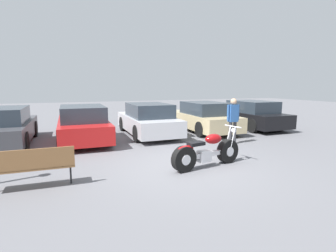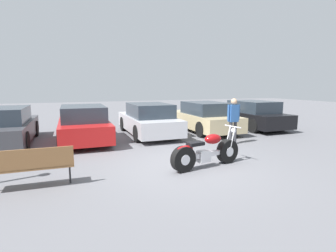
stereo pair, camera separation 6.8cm
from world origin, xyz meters
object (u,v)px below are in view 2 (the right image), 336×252
parked_car_dark_grey (4,127)px  parked_car_black (250,115)px  park_bench (29,164)px  parked_car_red (84,124)px  motorcycle (206,152)px  person_standing (233,117)px  parked_car_silver (148,120)px  parked_car_champagne (204,117)px

parked_car_dark_grey → parked_car_black: bearing=0.8°
park_bench → parked_car_red: bearing=74.4°
motorcycle → park_bench: 4.19m
parked_car_dark_grey → person_standing: 8.38m
parked_car_dark_grey → parked_car_red: bearing=-3.8°
park_bench → person_standing: bearing=18.3°
parked_car_dark_grey → parked_car_red: size_ratio=1.00×
motorcycle → parked_car_silver: (-0.12, 5.02, 0.25)m
motorcycle → parked_car_dark_grey: (-5.60, 4.91, 0.25)m
motorcycle → parked_car_red: bearing=121.2°
motorcycle → parked_car_silver: size_ratio=0.49×
parked_car_black → park_bench: parked_car_black is taller
parked_car_red → motorcycle: bearing=-58.8°
parked_car_red → park_bench: parked_car_red is taller
parked_car_red → park_bench: 4.95m
parked_car_champagne → parked_car_dark_grey: bearing=-179.3°
parked_car_black → parked_car_dark_grey: bearing=-179.2°
parked_car_red → person_standing: 5.79m
motorcycle → person_standing: size_ratio=1.28×
motorcycle → parked_car_black: 7.38m
motorcycle → person_standing: 3.17m
parked_car_dark_grey → parked_car_champagne: same height
motorcycle → parked_car_black: size_ratio=0.49×
parked_car_black → parked_car_red: bearing=-177.7°
motorcycle → parked_car_red: 5.54m
parked_car_red → parked_car_champagne: 5.49m
parked_car_silver → person_standing: person_standing is taller
parked_car_red → parked_car_champagne: same height
motorcycle → parked_car_red: size_ratio=0.49×
parked_car_champagne → parked_car_black: same height
parked_car_champagne → motorcycle: bearing=-117.7°
motorcycle → parked_car_silver: bearing=91.3°
parked_car_champagne → park_bench: (-6.82, -5.05, -0.12)m
parked_car_red → parked_car_silver: bearing=6.0°
motorcycle → parked_car_black: bearing=43.3°
parked_car_silver → parked_car_black: bearing=0.4°
parked_car_silver → parked_car_champagne: (2.74, -0.01, 0.00)m
parked_car_red → parked_car_black: 8.24m
parked_car_red → parked_car_champagne: bearing=2.9°
parked_car_dark_grey → park_bench: parked_car_dark_grey is taller
parked_car_red → parked_car_silver: 2.76m
park_bench → motorcycle: bearing=0.5°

